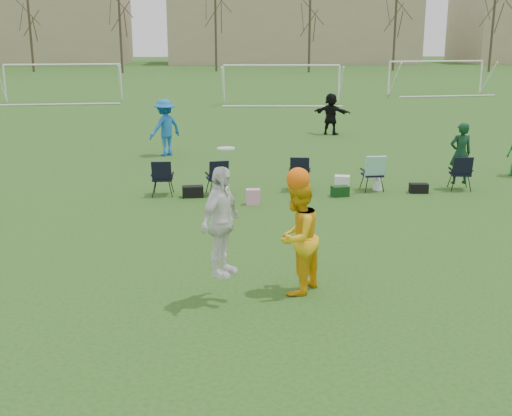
{
  "coord_description": "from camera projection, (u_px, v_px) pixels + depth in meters",
  "views": [
    {
      "loc": [
        -0.19,
        -8.96,
        4.16
      ],
      "look_at": [
        0.49,
        1.86,
        1.25
      ],
      "focal_mm": 45.0,
      "sensor_mm": 36.0,
      "label": 1
    }
  ],
  "objects": [
    {
      "name": "ground",
      "position": [
        231.0,
        320.0,
        9.72
      ],
      "size": [
        260.0,
        260.0,
        0.0
      ],
      "primitive_type": "plane",
      "color": "#244F18",
      "rests_on": "ground"
    },
    {
      "name": "fielder_blue",
      "position": [
        165.0,
        128.0,
        22.87
      ],
      "size": [
        1.47,
        1.43,
        2.02
      ],
      "primitive_type": "imported",
      "rotation": [
        0.0,
        0.0,
        3.88
      ],
      "color": "blue",
      "rests_on": "ground"
    },
    {
      "name": "fielder_black",
      "position": [
        331.0,
        114.0,
        27.85
      ],
      "size": [
        1.7,
        1.31,
        1.8
      ],
      "primitive_type": "imported",
      "rotation": [
        0.0,
        0.0,
        2.61
      ],
      "color": "black",
      "rests_on": "ground"
    },
    {
      "name": "center_contest",
      "position": [
        270.0,
        230.0,
        10.34
      ],
      "size": [
        2.26,
        1.5,
        2.55
      ],
      "color": "white",
      "rests_on": "ground"
    },
    {
      "name": "sideline_setup",
      "position": [
        334.0,
        172.0,
        17.62
      ],
      "size": [
        8.88,
        2.14,
        1.86
      ],
      "color": "#0E331B",
      "rests_on": "ground"
    },
    {
      "name": "goal_left",
      "position": [
        63.0,
        72.0,
        41.39
      ],
      "size": [
        7.39,
        0.76,
        2.46
      ],
      "rotation": [
        0.0,
        0.0,
        0.09
      ],
      "color": "white",
      "rests_on": "ground"
    },
    {
      "name": "goal_mid",
      "position": [
        281.0,
        73.0,
        40.31
      ],
      "size": [
        7.4,
        0.63,
        2.46
      ],
      "rotation": [
        0.0,
        0.0,
        -0.07
      ],
      "color": "white",
      "rests_on": "ground"
    },
    {
      "name": "goal_right",
      "position": [
        436.0,
        68.0,
        46.82
      ],
      "size": [
        7.35,
        1.14,
        2.46
      ],
      "rotation": [
        0.0,
        0.0,
        0.14
      ],
      "color": "white",
      "rests_on": "ground"
    },
    {
      "name": "tree_line",
      "position": [
        218.0,
        28.0,
        75.74
      ],
      "size": [
        110.28,
        3.28,
        11.4
      ],
      "color": "#382B21",
      "rests_on": "ground"
    },
    {
      "name": "building_row",
      "position": [
        258.0,
        24.0,
        101.12
      ],
      "size": [
        126.0,
        16.0,
        13.0
      ],
      "color": "tan",
      "rests_on": "ground"
    }
  ]
}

